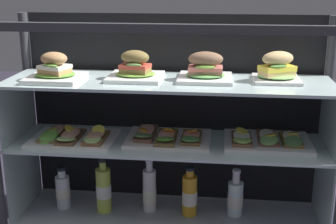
{
  "coord_description": "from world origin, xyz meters",
  "views": [
    {
      "loc": [
        0.2,
        -1.73,
        1.02
      ],
      "look_at": [
        0.0,
        0.0,
        0.5
      ],
      "focal_mm": 49.25,
      "sensor_mm": 36.0,
      "label": 1
    }
  ],
  "objects_px": {
    "plated_roll_sandwich_right_of_center": "(277,69)",
    "juice_bottle_back_right": "(104,189)",
    "open_sandwich_tray_near_right_corner": "(267,140)",
    "plated_roll_sandwich_near_right_corner": "(135,69)",
    "open_sandwich_tray_mid_left": "(167,137)",
    "juice_bottle_tucked_behind": "(190,195)",
    "juice_bottle_back_center": "(150,190)",
    "juice_bottle_front_right_end": "(63,190)",
    "plated_roll_sandwich_far_left": "(55,71)",
    "open_sandwich_tray_far_left": "(73,137)",
    "juice_bottle_front_second": "(235,198)",
    "plated_roll_sandwich_mid_right": "(205,70)"
  },
  "relations": [
    {
      "from": "juice_bottle_front_right_end",
      "to": "juice_bottle_back_center",
      "type": "distance_m",
      "value": 0.38
    },
    {
      "from": "plated_roll_sandwich_far_left",
      "to": "open_sandwich_tray_near_right_corner",
      "type": "xyz_separation_m",
      "value": [
        0.83,
        0.06,
        -0.27
      ]
    },
    {
      "from": "juice_bottle_back_right",
      "to": "juice_bottle_front_second",
      "type": "height_order",
      "value": "juice_bottle_back_right"
    },
    {
      "from": "plated_roll_sandwich_right_of_center",
      "to": "open_sandwich_tray_far_left",
      "type": "relative_size",
      "value": 0.52
    },
    {
      "from": "plated_roll_sandwich_near_right_corner",
      "to": "juice_bottle_back_right",
      "type": "bearing_deg",
      "value": -179.42
    },
    {
      "from": "juice_bottle_back_right",
      "to": "juice_bottle_front_right_end",
      "type": "bearing_deg",
      "value": 176.38
    },
    {
      "from": "open_sandwich_tray_mid_left",
      "to": "juice_bottle_back_right",
      "type": "xyz_separation_m",
      "value": [
        -0.27,
        0.0,
        -0.25
      ]
    },
    {
      "from": "plated_roll_sandwich_far_left",
      "to": "open_sandwich_tray_mid_left",
      "type": "bearing_deg",
      "value": 7.48
    },
    {
      "from": "open_sandwich_tray_far_left",
      "to": "open_sandwich_tray_mid_left",
      "type": "distance_m",
      "value": 0.38
    },
    {
      "from": "juice_bottle_front_right_end",
      "to": "juice_bottle_back_center",
      "type": "bearing_deg",
      "value": 2.66
    },
    {
      "from": "plated_roll_sandwich_mid_right",
      "to": "juice_bottle_back_center",
      "type": "height_order",
      "value": "plated_roll_sandwich_mid_right"
    },
    {
      "from": "open_sandwich_tray_mid_left",
      "to": "juice_bottle_front_right_end",
      "type": "relative_size",
      "value": 1.78
    },
    {
      "from": "plated_roll_sandwich_far_left",
      "to": "juice_bottle_tucked_behind",
      "type": "height_order",
      "value": "plated_roll_sandwich_far_left"
    },
    {
      "from": "plated_roll_sandwich_right_of_center",
      "to": "plated_roll_sandwich_far_left",
      "type": "bearing_deg",
      "value": -174.39
    },
    {
      "from": "open_sandwich_tray_mid_left",
      "to": "juice_bottle_back_right",
      "type": "bearing_deg",
      "value": 179.53
    },
    {
      "from": "plated_roll_sandwich_far_left",
      "to": "plated_roll_sandwich_right_of_center",
      "type": "distance_m",
      "value": 0.86
    },
    {
      "from": "plated_roll_sandwich_near_right_corner",
      "to": "open_sandwich_tray_mid_left",
      "type": "relative_size",
      "value": 0.62
    },
    {
      "from": "juice_bottle_tucked_behind",
      "to": "juice_bottle_front_second",
      "type": "distance_m",
      "value": 0.19
    },
    {
      "from": "open_sandwich_tray_mid_left",
      "to": "juice_bottle_back_center",
      "type": "bearing_deg",
      "value": 157.96
    },
    {
      "from": "juice_bottle_back_right",
      "to": "juice_bottle_tucked_behind",
      "type": "distance_m",
      "value": 0.37
    },
    {
      "from": "plated_roll_sandwich_near_right_corner",
      "to": "juice_bottle_back_right",
      "type": "xyz_separation_m",
      "value": [
        -0.15,
        -0.0,
        -0.53
      ]
    },
    {
      "from": "juice_bottle_back_center",
      "to": "juice_bottle_front_second",
      "type": "relative_size",
      "value": 1.15
    },
    {
      "from": "plated_roll_sandwich_far_left",
      "to": "juice_bottle_front_right_end",
      "type": "relative_size",
      "value": 1.08
    },
    {
      "from": "open_sandwich_tray_near_right_corner",
      "to": "juice_bottle_back_right",
      "type": "distance_m",
      "value": 0.72
    },
    {
      "from": "plated_roll_sandwich_near_right_corner",
      "to": "juice_bottle_tucked_behind",
      "type": "height_order",
      "value": "plated_roll_sandwich_near_right_corner"
    },
    {
      "from": "plated_roll_sandwich_far_left",
      "to": "open_sandwich_tray_mid_left",
      "type": "relative_size",
      "value": 0.61
    },
    {
      "from": "plated_roll_sandwich_near_right_corner",
      "to": "plated_roll_sandwich_right_of_center",
      "type": "bearing_deg",
      "value": 2.48
    },
    {
      "from": "open_sandwich_tray_near_right_corner",
      "to": "juice_bottle_back_right",
      "type": "relative_size",
      "value": 1.39
    },
    {
      "from": "open_sandwich_tray_mid_left",
      "to": "juice_bottle_tucked_behind",
      "type": "xyz_separation_m",
      "value": [
        0.1,
        0.01,
        -0.26
      ]
    },
    {
      "from": "juice_bottle_back_right",
      "to": "open_sandwich_tray_far_left",
      "type": "bearing_deg",
      "value": -156.35
    },
    {
      "from": "open_sandwich_tray_far_left",
      "to": "juice_bottle_front_right_end",
      "type": "relative_size",
      "value": 1.78
    },
    {
      "from": "juice_bottle_back_right",
      "to": "open_sandwich_tray_mid_left",
      "type": "bearing_deg",
      "value": -0.47
    },
    {
      "from": "juice_bottle_tucked_behind",
      "to": "open_sandwich_tray_mid_left",
      "type": "bearing_deg",
      "value": -171.98
    },
    {
      "from": "juice_bottle_back_center",
      "to": "plated_roll_sandwich_far_left",
      "type": "bearing_deg",
      "value": -165.94
    },
    {
      "from": "plated_roll_sandwich_near_right_corner",
      "to": "open_sandwich_tray_far_left",
      "type": "distance_m",
      "value": 0.38
    },
    {
      "from": "plated_roll_sandwich_right_of_center",
      "to": "open_sandwich_tray_near_right_corner",
      "type": "xyz_separation_m",
      "value": [
        -0.02,
        -0.02,
        -0.28
      ]
    },
    {
      "from": "open_sandwich_tray_far_left",
      "to": "juice_bottle_back_center",
      "type": "height_order",
      "value": "open_sandwich_tray_far_left"
    },
    {
      "from": "plated_roll_sandwich_far_left",
      "to": "juice_bottle_back_right",
      "type": "bearing_deg",
      "value": 20.46
    },
    {
      "from": "open_sandwich_tray_near_right_corner",
      "to": "plated_roll_sandwich_right_of_center",
      "type": "bearing_deg",
      "value": 45.28
    },
    {
      "from": "plated_roll_sandwich_near_right_corner",
      "to": "juice_bottle_back_center",
      "type": "bearing_deg",
      "value": 31.1
    },
    {
      "from": "plated_roll_sandwich_far_left",
      "to": "juice_bottle_back_right",
      "type": "xyz_separation_m",
      "value": [
        0.16,
        0.06,
        -0.52
      ]
    },
    {
      "from": "open_sandwich_tray_near_right_corner",
      "to": "juice_bottle_front_right_end",
      "type": "xyz_separation_m",
      "value": [
        -0.86,
        0.01,
        -0.27
      ]
    },
    {
      "from": "open_sandwich_tray_far_left",
      "to": "open_sandwich_tray_mid_left",
      "type": "xyz_separation_m",
      "value": [
        0.38,
        0.04,
        -0.0
      ]
    },
    {
      "from": "open_sandwich_tray_near_right_corner",
      "to": "plated_roll_sandwich_near_right_corner",
      "type": "bearing_deg",
      "value": 180.0
    },
    {
      "from": "plated_roll_sandwich_right_of_center",
      "to": "juice_bottle_back_right",
      "type": "distance_m",
      "value": 0.88
    },
    {
      "from": "open_sandwich_tray_mid_left",
      "to": "juice_bottle_front_second",
      "type": "bearing_deg",
      "value": 6.79
    },
    {
      "from": "open_sandwich_tray_mid_left",
      "to": "juice_bottle_back_right",
      "type": "relative_size",
      "value": 1.39
    },
    {
      "from": "plated_roll_sandwich_near_right_corner",
      "to": "plated_roll_sandwich_right_of_center",
      "type": "height_order",
      "value": "plated_roll_sandwich_right_of_center"
    },
    {
      "from": "open_sandwich_tray_far_left",
      "to": "juice_bottle_back_right",
      "type": "height_order",
      "value": "open_sandwich_tray_far_left"
    },
    {
      "from": "plated_roll_sandwich_mid_right",
      "to": "juice_bottle_back_center",
      "type": "xyz_separation_m",
      "value": [
        -0.23,
        0.02,
        -0.54
      ]
    }
  ]
}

